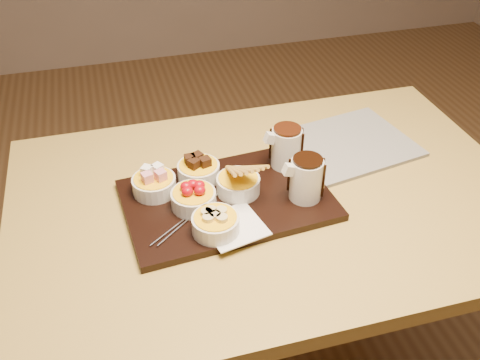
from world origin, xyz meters
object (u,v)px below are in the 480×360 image
object	(u,v)px
dining_table	(269,226)
bowl_strawberries	(194,199)
pitcher_dark_chocolate	(306,179)
newspaper	(347,145)
pitcher_milk_chocolate	(286,148)
serving_board	(227,200)

from	to	relation	value
dining_table	bowl_strawberries	distance (m)	0.23
pitcher_dark_chocolate	newspaper	xyz separation A→B (m)	(0.19, 0.19, -0.06)
newspaper	pitcher_dark_chocolate	bearing A→B (deg)	-145.57
dining_table	pitcher_milk_chocolate	size ratio (longest dim) A/B	12.10
serving_board	pitcher_dark_chocolate	distance (m)	0.19
dining_table	pitcher_dark_chocolate	world-z (taller)	pitcher_dark_chocolate
dining_table	bowl_strawberries	xyz separation A→B (m)	(-0.18, -0.02, 0.14)
dining_table	pitcher_milk_chocolate	distance (m)	0.20
serving_board	pitcher_dark_chocolate	world-z (taller)	pitcher_dark_chocolate
dining_table	serving_board	distance (m)	0.15
bowl_strawberries	pitcher_dark_chocolate	size ratio (longest dim) A/B	1.01
pitcher_milk_chocolate	bowl_strawberries	bearing A→B (deg)	-163.61
bowl_strawberries	pitcher_dark_chocolate	bearing A→B (deg)	-7.98
serving_board	pitcher_dark_chocolate	xyz separation A→B (m)	(0.17, -0.05, 0.06)
pitcher_milk_chocolate	dining_table	bearing A→B (deg)	-132.98
pitcher_dark_chocolate	newspaper	distance (m)	0.28
serving_board	newspaper	xyz separation A→B (m)	(0.36, 0.14, -0.00)
bowl_strawberries	newspaper	bearing A→B (deg)	19.37
pitcher_milk_chocolate	newspaper	bearing A→B (deg)	12.46
bowl_strawberries	pitcher_milk_chocolate	bearing A→B (deg)	21.07
serving_board	pitcher_milk_chocolate	bearing A→B (deg)	21.80
bowl_strawberries	newspaper	distance (m)	0.47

